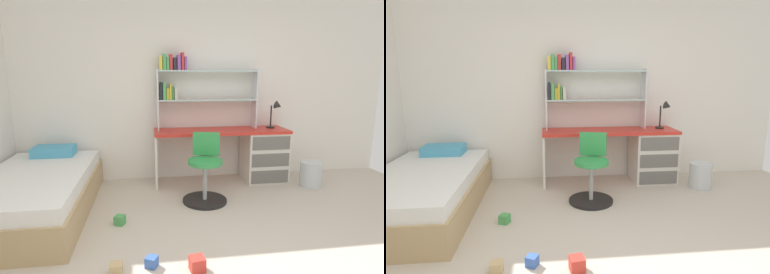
% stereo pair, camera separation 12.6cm
% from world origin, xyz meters
% --- Properties ---
extents(room_shell, '(5.80, 6.18, 2.57)m').
position_xyz_m(room_shell, '(-1.25, 1.27, 1.29)').
color(room_shell, white).
rests_on(room_shell, ground_plane).
extents(desk, '(1.83, 0.52, 0.74)m').
position_xyz_m(desk, '(0.83, 2.31, 0.41)').
color(desk, red).
rests_on(desk, ground_plane).
extents(bookshelf_hutch, '(1.38, 0.22, 1.02)m').
position_xyz_m(bookshelf_hutch, '(-0.03, 2.45, 1.36)').
color(bookshelf_hutch, silver).
rests_on(bookshelf_hutch, desk).
extents(desk_lamp, '(0.20, 0.17, 0.38)m').
position_xyz_m(desk_lamp, '(1.15, 2.33, 0.99)').
color(desk_lamp, black).
rests_on(desk_lamp, desk).
extents(swivel_chair, '(0.52, 0.52, 0.80)m').
position_xyz_m(swivel_chair, '(0.02, 1.67, 0.32)').
color(swivel_chair, black).
rests_on(swivel_chair, ground_plane).
extents(bed_platform, '(1.10, 1.99, 0.57)m').
position_xyz_m(bed_platform, '(-1.83, 1.59, 0.23)').
color(bed_platform, tan).
rests_on(bed_platform, ground_plane).
extents(waste_bin, '(0.29, 0.29, 0.33)m').
position_xyz_m(waste_bin, '(1.52, 1.96, 0.17)').
color(waste_bin, silver).
rests_on(waste_bin, ground_plane).
extents(toy_block_blue_0, '(0.11, 0.11, 0.08)m').
position_xyz_m(toy_block_blue_0, '(-0.63, 0.45, 0.04)').
color(toy_block_blue_0, '#3860B7').
rests_on(toy_block_blue_0, ground_plane).
extents(toy_block_natural_1, '(0.09, 0.09, 0.09)m').
position_xyz_m(toy_block_natural_1, '(-0.89, 0.39, 0.05)').
color(toy_block_natural_1, tan).
rests_on(toy_block_natural_1, ground_plane).
extents(toy_block_green_2, '(0.12, 0.12, 0.09)m').
position_xyz_m(toy_block_green_2, '(-0.93, 1.20, 0.05)').
color(toy_block_green_2, '#479E51').
rests_on(toy_block_green_2, ground_plane).
extents(toy_block_red_3, '(0.12, 0.12, 0.11)m').
position_xyz_m(toy_block_red_3, '(-0.29, 0.36, 0.06)').
color(toy_block_red_3, red).
rests_on(toy_block_red_3, ground_plane).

